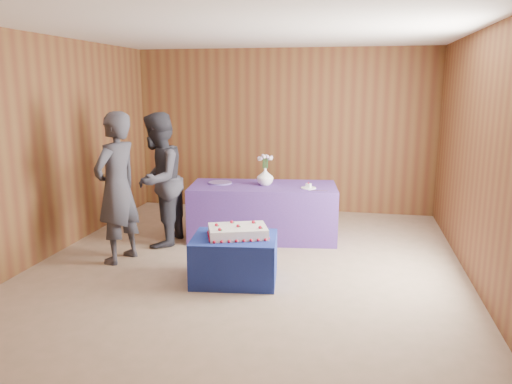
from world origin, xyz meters
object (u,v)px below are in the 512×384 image
(serving_table, at_px, (263,211))
(vase, at_px, (265,177))
(guest_right, at_px, (158,180))
(cake_table, at_px, (235,259))
(sheet_cake, at_px, (238,231))
(guest_left, at_px, (117,188))

(serving_table, xyz_separation_m, vase, (0.02, 0.02, 0.49))
(serving_table, relative_size, guest_right, 1.13)
(cake_table, xyz_separation_m, guest_right, (-1.28, 1.05, 0.63))
(serving_table, distance_m, sheet_cake, 1.62)
(cake_table, height_order, serving_table, serving_table)
(vase, distance_m, guest_left, 2.02)
(sheet_cake, bearing_deg, guest_right, 122.08)
(serving_table, bearing_deg, guest_left, -147.68)
(cake_table, xyz_separation_m, serving_table, (0.02, 1.62, 0.12))
(serving_table, bearing_deg, sheet_cake, -96.58)
(serving_table, xyz_separation_m, guest_left, (-1.54, -1.27, 0.53))
(vase, height_order, guest_right, guest_right)
(cake_table, xyz_separation_m, sheet_cake, (0.03, 0.02, 0.31))
(sheet_cake, height_order, guest_right, guest_right)
(cake_table, distance_m, guest_right, 1.78)
(vase, bearing_deg, serving_table, -145.36)
(serving_table, bearing_deg, guest_right, -163.60)
(vase, bearing_deg, guest_right, -156.21)
(serving_table, distance_m, guest_right, 1.51)
(cake_table, height_order, guest_left, guest_left)
(cake_table, relative_size, guest_left, 0.50)
(cake_table, xyz_separation_m, guest_left, (-1.52, 0.35, 0.65))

